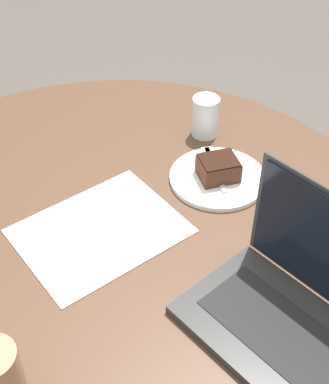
{
  "coord_description": "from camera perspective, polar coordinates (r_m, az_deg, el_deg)",
  "views": [
    {
      "loc": [
        -0.56,
        -0.56,
        1.54
      ],
      "look_at": [
        0.14,
        -0.05,
        0.78
      ],
      "focal_mm": 50.0,
      "sensor_mm": 36.0,
      "label": 1
    }
  ],
  "objects": [
    {
      "name": "fork",
      "position": [
        1.28,
        5.21,
        2.97
      ],
      "size": [
        0.13,
        0.14,
        0.0
      ],
      "rotation": [
        0.0,
        0.0,
        7.1
      ],
      "color": "silver",
      "rests_on": "plate"
    },
    {
      "name": "dining_table",
      "position": [
        1.23,
        -5.85,
        -9.18
      ],
      "size": [
        1.3,
        1.3,
        0.74
      ],
      "color": "#4C3323",
      "rests_on": "ground_plane"
    },
    {
      "name": "plate",
      "position": [
        1.25,
        5.69,
        1.5
      ],
      "size": [
        0.22,
        0.22,
        0.01
      ],
      "color": "white",
      "rests_on": "dining_table"
    },
    {
      "name": "cake_slice",
      "position": [
        1.23,
        5.76,
        2.56
      ],
      "size": [
        0.11,
        0.11,
        0.05
      ],
      "rotation": [
        0.0,
        0.0,
        5.63
      ],
      "color": "#472619",
      "rests_on": "plate"
    },
    {
      "name": "laptop",
      "position": [
        0.96,
        13.86,
        -12.3
      ],
      "size": [
        0.3,
        0.39,
        0.25
      ],
      "rotation": [
        0.0,
        0.0,
        7.64
      ],
      "color": "#2D2D2D",
      "rests_on": "dining_table"
    },
    {
      "name": "paper_document",
      "position": [
        1.13,
        -6.84,
        -4.09
      ],
      "size": [
        0.39,
        0.34,
        0.0
      ],
      "rotation": [
        0.0,
        0.0,
        -0.28
      ],
      "color": "white",
      "rests_on": "dining_table"
    },
    {
      "name": "water_glass",
      "position": [
        1.37,
        4.38,
        8.02
      ],
      "size": [
        0.07,
        0.07,
        0.11
      ],
      "color": "silver",
      "rests_on": "dining_table"
    }
  ]
}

